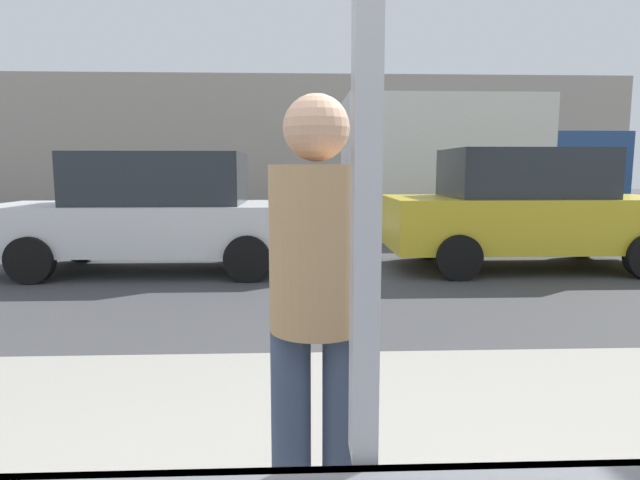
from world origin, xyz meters
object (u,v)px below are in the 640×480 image
object	(u,v)px
box_truck	(469,162)
pedestrian	(317,302)
parked_car_yellow	(526,209)
parked_car_white	(157,212)

from	to	relation	value
box_truck	pedestrian	world-z (taller)	box_truck
parked_car_yellow	box_truck	distance (m)	4.63
parked_car_white	box_truck	world-z (taller)	box_truck
box_truck	pedestrian	xyz separation A→B (m)	(-3.98, -10.84, -0.60)
parked_car_white	parked_car_yellow	world-z (taller)	parked_car_yellow
box_truck	parked_car_yellow	bearing A→B (deg)	-96.60
parked_car_yellow	pedestrian	size ratio (longest dim) A/B	2.65
parked_car_yellow	pedestrian	bearing A→B (deg)	-118.74
parked_car_white	pedestrian	world-z (taller)	pedestrian
parked_car_yellow	pedestrian	world-z (taller)	parked_car_yellow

